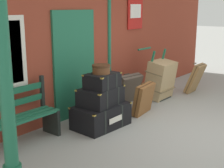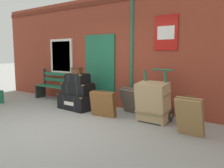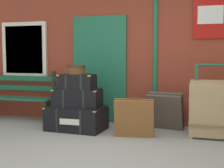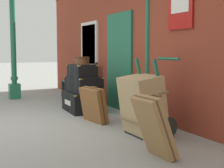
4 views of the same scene
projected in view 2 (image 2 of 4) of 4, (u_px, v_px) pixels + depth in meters
ground_plane at (48, 128)px, 4.98m from camera, size 60.00×60.00×0.00m
brick_facade at (118, 52)px, 6.85m from camera, size 10.40×0.35×3.20m
platform_bench at (56, 86)px, 7.99m from camera, size 1.60×0.43×1.01m
steamer_trunk_base at (77, 101)px, 6.69m from camera, size 1.05×0.71×0.43m
steamer_trunk_middle at (78, 88)px, 6.64m from camera, size 0.85×0.61×0.33m
steamer_trunk_top at (77, 78)px, 6.58m from camera, size 0.64×0.49×0.27m
round_hatbox at (77, 70)px, 6.56m from camera, size 0.33×0.33×0.16m
porters_trolley at (156, 109)px, 5.52m from camera, size 0.71×0.65×1.19m
large_brown_trunk at (153, 102)px, 5.35m from camera, size 0.70×0.56×0.93m
suitcase_beige at (190, 117)px, 4.43m from camera, size 0.50×0.40×0.77m
suitcase_olive at (103, 104)px, 5.85m from camera, size 0.67×0.34×0.65m
suitcase_tan at (132, 101)px, 6.14m from camera, size 0.68×0.48×0.68m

